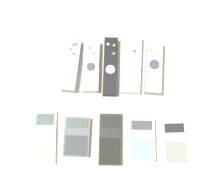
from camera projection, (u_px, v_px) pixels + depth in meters
ground_plane at (112, 105)px, 0.92m from camera, size 3.00×3.00×0.00m
remote_0 at (72, 65)px, 0.95m from camera, size 0.05×0.17×0.03m
remote_1 at (91, 66)px, 0.95m from camera, size 0.05×0.16×0.03m
remote_2 at (110, 66)px, 0.95m from camera, size 0.04×0.19×0.02m
remote_3 at (131, 65)px, 0.95m from camera, size 0.06×0.18×0.02m
remote_4 at (154, 68)px, 0.94m from camera, size 0.06×0.17×0.03m
calculator_0 at (45, 138)px, 0.89m from camera, size 0.07×0.16×0.01m
calculator_1 at (77, 137)px, 0.89m from camera, size 0.07×0.11×0.02m
calculator_2 at (109, 139)px, 0.89m from camera, size 0.07×0.15×0.01m
calculator_3 at (142, 140)px, 0.89m from camera, size 0.08×0.12×0.02m
calculator_4 at (175, 143)px, 0.89m from camera, size 0.08×0.12×0.01m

